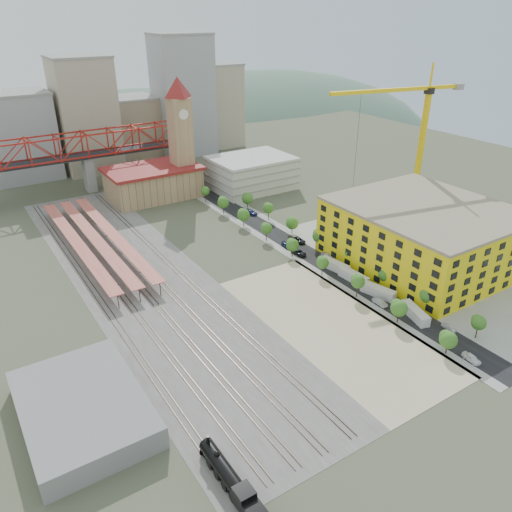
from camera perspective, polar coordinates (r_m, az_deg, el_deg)
ground at (r=152.52m, az=2.10°, el=-1.72°), size 400.00×400.00×0.00m
ballast_strip at (r=152.09m, az=-12.99°, el=-2.52°), size 36.00×165.00×0.06m
dirt_lot at (r=129.34m, az=8.65°, el=-7.71°), size 28.00×67.00×0.06m
street_asphalt at (r=171.79m, az=3.64°, el=1.66°), size 12.00×170.00×0.06m
sidewalk_west at (r=168.86m, az=2.13°, el=1.23°), size 3.00×170.00×0.04m
sidewalk_east at (r=174.84m, az=5.10°, el=2.06°), size 3.00×170.00×0.04m
construction_pad at (r=168.10m, az=18.82°, el=-0.40°), size 50.00×90.00×0.06m
rail_tracks at (r=151.55m, az=-13.63°, el=-2.65°), size 26.56×160.00×0.18m
platform_canopies at (r=173.05m, az=-17.94°, el=1.98°), size 16.00×80.00×4.12m
station_hall at (r=215.24m, az=-11.66°, el=8.28°), size 38.00×24.00×13.10m
clock_tower at (r=212.64m, az=-8.67°, el=14.46°), size 12.00×12.00×52.00m
parking_garage at (r=222.36m, az=-0.54°, el=9.50°), size 34.00×26.00×14.00m
truss_bridge at (r=227.46m, az=-18.94°, el=11.59°), size 94.00×9.60×25.60m
construction_building at (r=162.07m, az=18.62°, el=2.30°), size 44.60×50.60×18.80m
warehouse at (r=106.58m, az=-19.19°, el=-16.12°), size 22.00×32.00×5.00m
street_trees at (r=164.68m, az=5.69°, el=0.41°), size 15.40×124.40×8.00m
skyline at (r=270.58m, az=-14.47°, el=15.24°), size 133.00×46.00×60.00m
distant_hills at (r=418.14m, az=-13.48°, el=4.52°), size 647.00×264.00×227.00m
locomotive at (r=90.01m, az=-2.61°, el=-24.61°), size 2.95×22.72×5.68m
tower_crane at (r=188.97m, az=17.78°, el=13.79°), size 51.44×12.46×55.70m
site_trailer_a at (r=136.02m, az=17.71°, el=-6.25°), size 5.24×10.30×2.73m
site_trailer_b at (r=143.13m, az=13.78°, el=-3.96°), size 5.13×10.36×2.74m
site_trailer_c at (r=149.06m, az=11.08°, el=-2.35°), size 3.21×10.23×2.76m
site_trailer_d at (r=154.37m, az=8.98°, el=-1.10°), size 4.02×10.41×2.77m
car_0 at (r=125.51m, az=23.41°, el=-10.68°), size 2.26×4.79×1.58m
car_1 at (r=139.33m, az=13.99°, el=-5.17°), size 1.82×4.78×1.56m
car_2 at (r=162.53m, az=4.90°, el=0.39°), size 2.97×5.89×1.60m
car_3 at (r=167.39m, az=3.51°, el=1.21°), size 2.34×4.91×1.38m
car_4 at (r=134.44m, az=21.21°, el=-7.63°), size 1.69×4.13×1.40m
car_5 at (r=161.24m, az=8.09°, el=-0.03°), size 1.91×4.67×1.51m
car_6 at (r=171.29m, az=4.97°, el=1.79°), size 2.44×5.30×1.47m
car_7 at (r=194.36m, az=-0.53°, el=5.00°), size 3.14×5.84×1.61m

